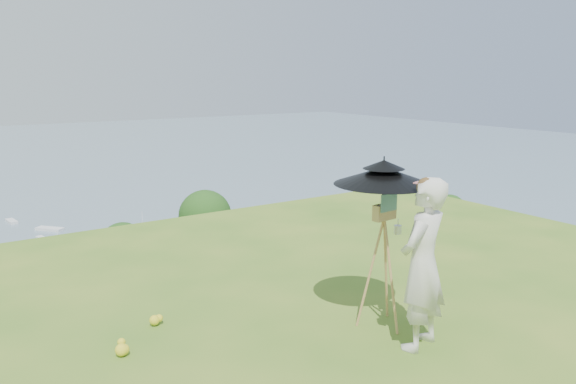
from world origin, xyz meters
TOP-DOWN VIEW (x-y plane):
  - ground at (0.00, 0.00)m, footprint 14.00×14.00m
  - slope_trees at (0.00, 35.00)m, footprint 110.00×50.00m
  - wildflowers at (0.00, 0.25)m, footprint 10.00×10.50m
  - painter at (0.77, 0.33)m, footprint 0.78×0.63m
  - field_easel at (0.78, 0.94)m, footprint 0.66×0.66m
  - sun_umbrella at (0.78, 0.97)m, footprint 1.32×1.32m
  - painter_cap at (0.77, 0.33)m, footprint 0.24×0.27m

SIDE VIEW (x-z plane):
  - slope_trees at x=0.00m, z-range -18.00..-12.00m
  - ground at x=0.00m, z-range 0.00..0.00m
  - wildflowers at x=0.00m, z-range 0.00..0.12m
  - field_easel at x=0.78m, z-range 0.00..1.58m
  - painter at x=0.77m, z-range 0.00..1.85m
  - sun_umbrella at x=0.78m, z-range 1.30..1.98m
  - painter_cap at x=0.77m, z-range 1.74..1.84m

